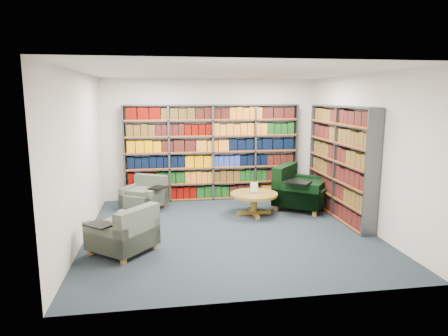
{
  "coord_description": "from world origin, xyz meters",
  "views": [
    {
      "loc": [
        -1.16,
        -6.78,
        2.4
      ],
      "look_at": [
        0.0,
        0.6,
        1.05
      ],
      "focal_mm": 32.0,
      "sensor_mm": 36.0,
      "label": 1
    }
  ],
  "objects": [
    {
      "name": "bookshelf_right",
      "position": [
        2.34,
        0.6,
        1.1
      ],
      "size": [
        0.28,
        2.5,
        2.2
      ],
      "color": "#47494F",
      "rests_on": "ground"
    },
    {
      "name": "chair_teal_front",
      "position": [
        -1.74,
        -0.76,
        0.3
      ],
      "size": [
        1.16,
        1.16,
        0.75
      ],
      "color": "#082134",
      "rests_on": "ground"
    },
    {
      "name": "bookshelf_back",
      "position": [
        0.0,
        2.34,
        1.1
      ],
      "size": [
        4.0,
        0.28,
        2.2
      ],
      "color": "#47494F",
      "rests_on": "ground"
    },
    {
      "name": "chair_green_right",
      "position": [
        1.72,
        1.28,
        0.37
      ],
      "size": [
        1.42,
        1.43,
        0.92
      ],
      "color": "black",
      "rests_on": "ground"
    },
    {
      "name": "room_shell",
      "position": [
        0.0,
        0.0,
        1.4
      ],
      "size": [
        5.02,
        5.02,
        2.82
      ],
      "color": "black",
      "rests_on": "ground"
    },
    {
      "name": "chair_teal_left",
      "position": [
        -1.53,
        1.76,
        0.28
      ],
      "size": [
        1.05,
        1.05,
        0.7
      ],
      "color": "#082134",
      "rests_on": "ground"
    },
    {
      "name": "coffee_table",
      "position": [
        0.67,
        0.92,
        0.36
      ],
      "size": [
        0.96,
        0.96,
        0.68
      ],
      "color": "olive",
      "rests_on": "ground"
    }
  ]
}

